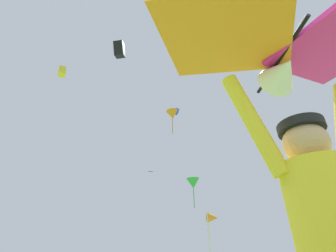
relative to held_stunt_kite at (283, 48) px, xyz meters
name	(u,v)px	position (x,y,z in m)	size (l,w,h in m)	color
held_stunt_kite	(283,48)	(0.00, 0.00, 0.00)	(1.74, 1.06, 0.40)	black
distant_kite_black_high_left	(151,171)	(3.82, 22.77, 7.40)	(0.61, 0.60, 0.19)	black
distant_kite_yellow_low_right	(62,72)	(-5.53, 16.38, 13.17)	(0.77, 0.79, 1.02)	yellow
distant_kite_black_mid_left	(119,50)	(-1.08, 14.37, 15.04)	(1.26, 1.41, 1.54)	black
distant_kite_orange_far_center	(172,115)	(4.08, 15.77, 10.10)	(1.48, 1.45, 2.35)	orange
distant_kite_green_mid_right	(193,183)	(4.76, 13.54, 3.48)	(1.17, 1.18, 1.91)	green
distant_kite_blue_high_right	(176,111)	(5.91, 20.20, 13.62)	(0.58, 0.42, 0.74)	blue
marker_flag	(213,225)	(1.77, 4.95, -0.31)	(0.30, 0.24, 2.11)	silver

